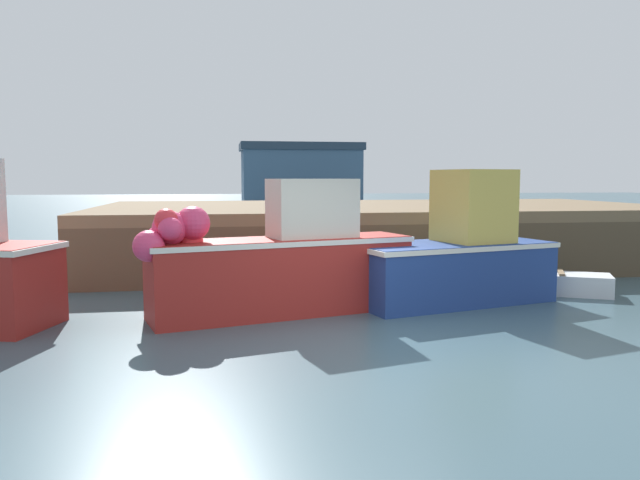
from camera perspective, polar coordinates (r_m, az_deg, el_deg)
name	(u,v)px	position (r m, az deg, el deg)	size (l,w,h in m)	color
ground	(377,351)	(8.16, 5.28, -10.12)	(120.00, 160.00, 0.10)	#38515B
pier	(386,215)	(16.07, 6.08, 2.30)	(14.50, 7.40, 1.47)	brown
fishing_boat_near_right	(278,262)	(9.91, -3.90, -2.01)	(4.40, 2.13, 2.16)	maroon
fishing_boat_mid	(456,257)	(11.16, 12.33, -1.50)	(3.80, 2.33, 2.32)	navy
rowboat	(560,284)	(12.60, 21.15, -3.74)	(1.93, 1.48, 0.42)	silver
warehouse	(300,177)	(42.95, -1.83, 5.82)	(8.19, 4.60, 4.54)	#385675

